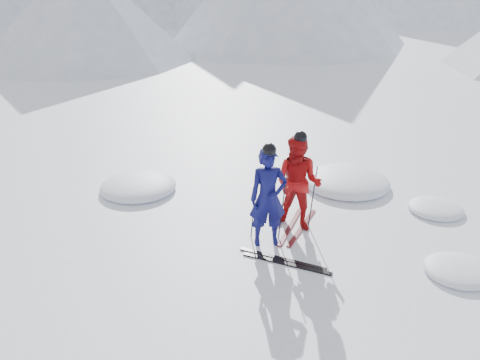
# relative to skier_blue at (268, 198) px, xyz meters

# --- Properties ---
(ground) EXTENTS (160.00, 160.00, 0.00)m
(ground) POSITION_rel_skier_blue_xyz_m (1.34, -0.04, -0.98)
(ground) COLOR white
(ground) RESTS_ON ground
(skier_blue) EXTENTS (0.83, 0.68, 1.97)m
(skier_blue) POSITION_rel_skier_blue_xyz_m (0.00, 0.00, 0.00)
(skier_blue) COLOR #0D0E4E
(skier_blue) RESTS_ON ground
(skier_red) EXTENTS (1.10, 0.93, 2.00)m
(skier_red) POSITION_rel_skier_blue_xyz_m (0.51, 0.73, 0.02)
(skier_red) COLOR #AB0D0E
(skier_red) RESTS_ON ground
(pole_blue_left) EXTENTS (0.13, 0.09, 1.31)m
(pole_blue_left) POSITION_rel_skier_blue_xyz_m (-0.30, 0.15, -0.33)
(pole_blue_left) COLOR black
(pole_blue_left) RESTS_ON ground
(pole_blue_right) EXTENTS (0.13, 0.08, 1.31)m
(pole_blue_right) POSITION_rel_skier_blue_xyz_m (0.25, 0.25, -0.33)
(pole_blue_right) COLOR black
(pole_blue_right) RESTS_ON ground
(pole_red_left) EXTENTS (0.13, 0.10, 1.33)m
(pole_red_left) POSITION_rel_skier_blue_xyz_m (0.21, 0.98, -0.32)
(pole_red_left) COLOR black
(pole_red_left) RESTS_ON ground
(pole_red_right) EXTENTS (0.13, 0.09, 1.33)m
(pole_red_right) POSITION_rel_skier_blue_xyz_m (0.81, 0.88, -0.32)
(pole_red_right) COLOR black
(pole_red_right) RESTS_ON ground
(ski_worn_left) EXTENTS (0.35, 1.69, 0.03)m
(ski_worn_left) POSITION_rel_skier_blue_xyz_m (0.39, 0.73, -0.97)
(ski_worn_left) COLOR black
(ski_worn_left) RESTS_ON ground
(ski_worn_right) EXTENTS (0.47, 1.68, 0.03)m
(ski_worn_right) POSITION_rel_skier_blue_xyz_m (0.63, 0.73, -0.97)
(ski_worn_right) COLOR black
(ski_worn_right) RESTS_ON ground
(ski_loose_a) EXTENTS (1.67, 0.51, 0.03)m
(ski_loose_a) POSITION_rel_skier_blue_xyz_m (0.36, -0.55, -0.97)
(ski_loose_a) COLOR black
(ski_loose_a) RESTS_ON ground
(ski_loose_b) EXTENTS (1.68, 0.46, 0.03)m
(ski_loose_b) POSITION_rel_skier_blue_xyz_m (0.46, -0.70, -0.97)
(ski_loose_b) COLOR black
(ski_loose_b) RESTS_ON ground
(snow_lumps) EXTENTS (8.44, 5.20, 0.47)m
(snow_lumps) POSITION_rel_skier_blue_xyz_m (0.28, 2.33, -0.98)
(snow_lumps) COLOR white
(snow_lumps) RESTS_ON ground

